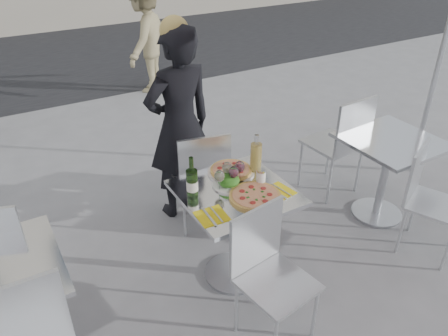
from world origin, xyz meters
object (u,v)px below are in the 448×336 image
side_chair_rfar (342,139)px  wineglass_red_a (234,173)px  pizza_far (231,171)px  sugar_shaker (261,177)px  salad_plate (229,181)px  side_chair_rnear (426,192)px  pizza_near (255,196)px  side_table_right (387,162)px  napkin_left (212,216)px  carafe (256,157)px  wineglass_white_a (219,177)px  pedestrian_b (146,37)px  wineglass_white_b (227,168)px  woman_diner (180,126)px  chair_far (202,173)px  wine_bottle (192,182)px  chair_near (267,265)px  wineglass_red_b (240,167)px  napkin_right (278,191)px  main_table (235,216)px

side_chair_rfar → wineglass_red_a: 1.47m
pizza_far → sugar_shaker: size_ratio=3.13×
salad_plate → sugar_shaker: sugar_shaker is taller
side_chair_rnear → pizza_near: (-1.36, 0.32, 0.25)m
pizza_near → side_table_right: bearing=5.2°
salad_plate → napkin_left: bearing=-137.3°
side_table_right → pizza_near: 1.45m
pizza_near → carafe: (0.18, 0.27, 0.11)m
side_table_right → wineglass_white_a: wineglass_white_a is taller
pedestrian_b → pizza_near: bearing=30.7°
wineglass_white_b → carafe: bearing=4.3°
woman_diner → wineglass_white_a: size_ratio=10.53×
pizza_near → napkin_left: size_ratio=1.70×
chair_far → wineglass_white_b: bearing=94.8°
pedestrian_b → wine_bottle: pedestrian_b is taller
napkin_left → side_table_right: bearing=8.7°
chair_near → pizza_near: 0.46m
wine_bottle → wineglass_red_b: size_ratio=1.87×
woman_diner → wineglass_red_a: size_ratio=10.53×
napkin_right → pizza_near: bearing=163.5°
sugar_shaker → wineglass_white_a: 0.30m
pedestrian_b → carafe: (-0.68, -3.82, 0.08)m
chair_near → sugar_shaker: bearing=52.1°
side_table_right → sugar_shaker: size_ratio=7.01×
main_table → side_chair_rfar: size_ratio=0.76×
wine_bottle → napkin_left: size_ratio=1.47×
wineglass_red_a → pedestrian_b: bearing=76.8°
wineglass_white_b → pedestrian_b: bearing=76.4°
side_table_right → woman_diner: woman_diner is taller
side_chair_rnear → wineglass_red_b: (-1.34, 0.54, 0.34)m
main_table → salad_plate: (-0.01, 0.08, 0.25)m
wineglass_white_b → napkin_right: bearing=-49.9°
woman_diner → salad_plate: 0.88m
chair_far → wineglass_red_a: size_ratio=5.78×
salad_plate → napkin_left: (-0.26, -0.24, -0.03)m
side_chair_rnear → napkin_left: (-1.70, 0.28, 0.24)m
wineglass_red_b → napkin_right: 0.30m
sugar_shaker → chair_far: bearing=101.6°
salad_plate → wineglass_red_a: bearing=-49.5°
wineglass_red_b → napkin_left: size_ratio=0.79×
wine_bottle → pizza_far: bearing=20.0°
pedestrian_b → wineglass_red_b: 3.97m
woman_diner → napkin_right: size_ratio=8.10×
salad_plate → wineglass_white_a: wineglass_white_a is taller
side_table_right → pedestrian_b: (-0.56, 3.96, 0.25)m
chair_far → sugar_shaker: chair_far is taller
pizza_far → wineglass_red_a: size_ratio=2.13×
pedestrian_b → pizza_far: 3.84m
side_table_right → salad_plate: (-1.51, 0.08, 0.25)m
sugar_shaker → pedestrian_b: bearing=79.5°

